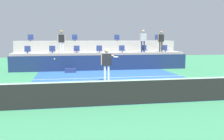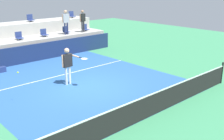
# 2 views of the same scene
# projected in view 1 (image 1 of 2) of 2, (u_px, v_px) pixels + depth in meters

# --- Properties ---
(ground_plane) EXTENTS (40.00, 40.00, 0.00)m
(ground_plane) POSITION_uv_depth(u_px,v_px,m) (119.00, 85.00, 13.46)
(ground_plane) COLOR #388456
(court_inner_paint) EXTENTS (9.00, 10.00, 0.01)m
(court_inner_paint) POSITION_uv_depth(u_px,v_px,m) (115.00, 81.00, 14.43)
(court_inner_paint) COLOR #285693
(court_inner_paint) RESTS_ON ground_plane
(court_service_line) EXTENTS (9.00, 0.06, 0.00)m
(court_service_line) POSITION_uv_depth(u_px,v_px,m) (111.00, 78.00, 15.80)
(court_service_line) COLOR white
(court_service_line) RESTS_ON ground_plane
(tennis_net) EXTENTS (10.48, 0.08, 1.07)m
(tennis_net) POSITION_uv_depth(u_px,v_px,m) (142.00, 91.00, 9.49)
(tennis_net) COLOR black
(tennis_net) RESTS_ON ground_plane
(sponsor_backboard) EXTENTS (13.00, 0.16, 1.10)m
(sponsor_backboard) POSITION_uv_depth(u_px,v_px,m) (102.00, 63.00, 19.24)
(sponsor_backboard) COLOR navy
(sponsor_backboard) RESTS_ON ground_plane
(seating_tier_lower) EXTENTS (13.00, 1.80, 1.25)m
(seating_tier_lower) POSITION_uv_depth(u_px,v_px,m) (99.00, 60.00, 20.50)
(seating_tier_lower) COLOR #ADAAA3
(seating_tier_lower) RESTS_ON ground_plane
(seating_tier_upper) EXTENTS (13.00, 1.80, 2.10)m
(seating_tier_upper) POSITION_uv_depth(u_px,v_px,m) (97.00, 53.00, 22.20)
(seating_tier_upper) COLOR #ADAAA3
(seating_tier_upper) RESTS_ON ground_plane
(stadium_chair_lower_far_left) EXTENTS (0.44, 0.40, 0.52)m
(stadium_chair_lower_far_left) POSITION_uv_depth(u_px,v_px,m) (27.00, 50.00, 19.36)
(stadium_chair_lower_far_left) COLOR #2D2D33
(stadium_chair_lower_far_left) RESTS_ON seating_tier_lower
(stadium_chair_lower_left) EXTENTS (0.44, 0.40, 0.52)m
(stadium_chair_lower_left) POSITION_uv_depth(u_px,v_px,m) (52.00, 50.00, 19.68)
(stadium_chair_lower_left) COLOR #2D2D33
(stadium_chair_lower_left) RESTS_ON seating_tier_lower
(stadium_chair_lower_mid_left) EXTENTS (0.44, 0.40, 0.52)m
(stadium_chair_lower_mid_left) POSITION_uv_depth(u_px,v_px,m) (77.00, 50.00, 20.01)
(stadium_chair_lower_mid_left) COLOR #2D2D33
(stadium_chair_lower_mid_left) RESTS_ON seating_tier_lower
(stadium_chair_lower_center) EXTENTS (0.44, 0.40, 0.52)m
(stadium_chair_lower_center) POSITION_uv_depth(u_px,v_px,m) (99.00, 49.00, 20.33)
(stadium_chair_lower_center) COLOR #2D2D33
(stadium_chair_lower_center) RESTS_ON seating_tier_lower
(stadium_chair_lower_mid_right) EXTENTS (0.44, 0.40, 0.52)m
(stadium_chair_lower_mid_right) POSITION_uv_depth(u_px,v_px,m) (122.00, 49.00, 20.65)
(stadium_chair_lower_mid_right) COLOR #2D2D33
(stadium_chair_lower_mid_right) RESTS_ON seating_tier_lower
(stadium_chair_lower_right) EXTENTS (0.44, 0.40, 0.52)m
(stadium_chair_lower_right) POSITION_uv_depth(u_px,v_px,m) (144.00, 49.00, 20.98)
(stadium_chair_lower_right) COLOR #2D2D33
(stadium_chair_lower_right) RESTS_ON seating_tier_lower
(stadium_chair_lower_far_right) EXTENTS (0.44, 0.40, 0.52)m
(stadium_chair_lower_far_right) POSITION_uv_depth(u_px,v_px,m) (165.00, 49.00, 21.30)
(stadium_chair_lower_far_right) COLOR #2D2D33
(stadium_chair_lower_far_right) RESTS_ON seating_tier_lower
(stadium_chair_upper_far_left) EXTENTS (0.44, 0.40, 0.52)m
(stadium_chair_upper_far_left) POSITION_uv_depth(u_px,v_px,m) (31.00, 38.00, 21.02)
(stadium_chair_upper_far_left) COLOR #2D2D33
(stadium_chair_upper_far_left) RESTS_ON seating_tier_upper
(stadium_chair_upper_left) EXTENTS (0.44, 0.40, 0.52)m
(stadium_chair_upper_left) POSITION_uv_depth(u_px,v_px,m) (75.00, 38.00, 21.65)
(stadium_chair_upper_left) COLOR #2D2D33
(stadium_chair_upper_left) RESTS_ON seating_tier_upper
(stadium_chair_upper_right) EXTENTS (0.44, 0.40, 0.52)m
(stadium_chair_upper_right) POSITION_uv_depth(u_px,v_px,m) (117.00, 38.00, 22.30)
(stadium_chair_upper_right) COLOR #2D2D33
(stadium_chair_upper_right) RESTS_ON seating_tier_upper
(stadium_chair_upper_far_right) EXTENTS (0.44, 0.40, 0.52)m
(stadium_chair_upper_far_right) POSITION_uv_depth(u_px,v_px,m) (158.00, 38.00, 22.95)
(stadium_chair_upper_far_right) COLOR #2D2D33
(stadium_chair_upper_far_right) RESTS_ON seating_tier_upper
(tennis_player) EXTENTS (0.77, 1.22, 1.82)m
(tennis_player) POSITION_uv_depth(u_px,v_px,m) (107.00, 61.00, 14.16)
(tennis_player) COLOR white
(tennis_player) RESTS_ON ground_plane
(spectator_with_hat) EXTENTS (0.57, 0.46, 1.66)m
(spectator_with_hat) POSITION_uv_depth(u_px,v_px,m) (61.00, 39.00, 19.34)
(spectator_with_hat) COLOR white
(spectator_with_hat) RESTS_ON seating_tier_lower
(spectator_in_grey) EXTENTS (0.60, 0.25, 1.72)m
(spectator_in_grey) POSITION_uv_depth(u_px,v_px,m) (143.00, 39.00, 20.46)
(spectator_in_grey) COLOR navy
(spectator_in_grey) RESTS_ON seating_tier_lower
(spectator_in_white) EXTENTS (0.58, 0.26, 1.64)m
(spectator_in_white) POSITION_uv_depth(u_px,v_px,m) (161.00, 39.00, 20.74)
(spectator_in_white) COLOR #2D2D33
(spectator_in_white) RESTS_ON seating_tier_lower
(tennis_ball) EXTENTS (0.07, 0.07, 0.07)m
(tennis_ball) POSITION_uv_depth(u_px,v_px,m) (54.00, 59.00, 13.10)
(tennis_ball) COLOR #CCE033
(equipment_bag) EXTENTS (0.76, 0.28, 0.30)m
(equipment_bag) POSITION_uv_depth(u_px,v_px,m) (70.00, 70.00, 18.03)
(equipment_bag) COLOR navy
(equipment_bag) RESTS_ON ground_plane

